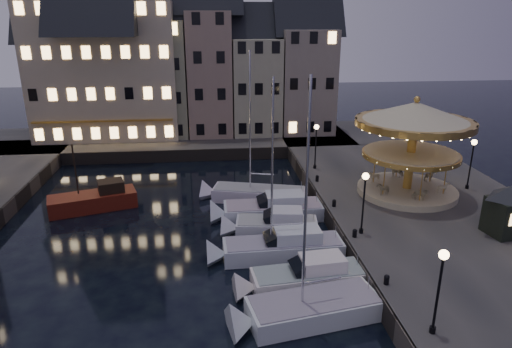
{
  "coord_description": "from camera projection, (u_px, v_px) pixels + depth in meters",
  "views": [
    {
      "loc": [
        -2.46,
        -25.11,
        14.78
      ],
      "look_at": [
        1.0,
        8.0,
        3.2
      ],
      "focal_mm": 32.0,
      "sensor_mm": 36.0,
      "label": 1
    }
  ],
  "objects": [
    {
      "name": "motorboat_c",
      "position": [
        277.0,
        248.0,
        29.27
      ],
      "size": [
        8.73,
        2.44,
        11.6
      ],
      "color": "silver",
      "rests_on": "ground"
    },
    {
      "name": "motorboat_e",
      "position": [
        268.0,
        210.0,
        35.06
      ],
      "size": [
        8.56,
        2.51,
        2.15
      ],
      "color": "silver",
      "rests_on": "ground"
    },
    {
      "name": "streetlamp_d",
      "position": [
        472.0,
        157.0,
        36.69
      ],
      "size": [
        0.44,
        0.44,
        4.17
      ],
      "color": "black",
      "rests_on": "quay_east"
    },
    {
      "name": "motorboat_a",
      "position": [
        304.0,
        311.0,
        23.24
      ],
      "size": [
        7.96,
        3.88,
        13.18
      ],
      "color": "silver",
      "rests_on": "ground"
    },
    {
      "name": "streetlamp_b",
      "position": [
        364.0,
        194.0,
        29.01
      ],
      "size": [
        0.44,
        0.44,
        4.17
      ],
      "color": "black",
      "rests_on": "quay_east"
    },
    {
      "name": "townhouse_nd",
      "position": [
        209.0,
        65.0,
        53.59
      ],
      "size": [
        5.5,
        8.0,
        15.8
      ],
      "color": "gray",
      "rests_on": "quay_north"
    },
    {
      "name": "carousel",
      "position": [
        414.0,
        131.0,
        34.9
      ],
      "size": [
        8.91,
        8.91,
        7.8
      ],
      "color": "#C3B88F",
      "rests_on": "quay_east"
    },
    {
      "name": "quaywall_e",
      "position": [
        324.0,
        212.0,
        34.69
      ],
      "size": [
        0.15,
        44.0,
        1.3
      ],
      "primitive_type": "cube",
      "color": "#47423A",
      "rests_on": "ground"
    },
    {
      "name": "townhouse_na",
      "position": [
        59.0,
        80.0,
        52.39
      ],
      "size": [
        5.5,
        8.0,
        12.8
      ],
      "color": "slate",
      "rests_on": "quay_north"
    },
    {
      "name": "motorboat_b",
      "position": [
        302.0,
        279.0,
        25.87
      ],
      "size": [
        7.57,
        2.78,
        2.15
      ],
      "color": "white",
      "rests_on": "ground"
    },
    {
      "name": "motorboat_d",
      "position": [
        271.0,
        226.0,
        32.35
      ],
      "size": [
        6.85,
        3.01,
        2.15
      ],
      "color": "silver",
      "rests_on": "ground"
    },
    {
      "name": "quaywall_n",
      "position": [
        177.0,
        156.0,
        48.55
      ],
      "size": [
        48.0,
        0.15,
        1.3
      ],
      "primitive_type": "cube",
      "color": "#47423A",
      "rests_on": "ground"
    },
    {
      "name": "red_fishing_boat",
      "position": [
        95.0,
        201.0,
        36.72
      ],
      "size": [
        7.08,
        4.23,
        5.71
      ],
      "color": "maroon",
      "rests_on": "ground"
    },
    {
      "name": "hotel_corner",
      "position": [
        106.0,
        62.0,
        52.28
      ],
      "size": [
        17.6,
        9.0,
        16.8
      ],
      "color": "#C3B697",
      "rests_on": "quay_north"
    },
    {
      "name": "streetlamp_c",
      "position": [
        316.0,
        140.0,
        41.69
      ],
      "size": [
        0.44,
        0.44,
        4.17
      ],
      "color": "black",
      "rests_on": "quay_east"
    },
    {
      "name": "townhouse_nc",
      "position": [
        160.0,
        70.0,
        53.19
      ],
      "size": [
        6.82,
        8.0,
        14.8
      ],
      "color": "gray",
      "rests_on": "quay_north"
    },
    {
      "name": "ticket_kiosk",
      "position": [
        508.0,
        202.0,
        29.04
      ],
      "size": [
        3.26,
        3.26,
        3.81
      ],
      "color": "black",
      "rests_on": "quay_east"
    },
    {
      "name": "bollard_a",
      "position": [
        387.0,
        279.0,
        24.1
      ],
      "size": [
        0.3,
        0.3,
        0.57
      ],
      "color": "black",
      "rests_on": "quay_east"
    },
    {
      "name": "motorboat_f",
      "position": [
        253.0,
        194.0,
        38.43
      ],
      "size": [
        8.84,
        4.37,
        11.76
      ],
      "color": "silver",
      "rests_on": "ground"
    },
    {
      "name": "quay_north",
      "position": [
        163.0,
        142.0,
        53.99
      ],
      "size": [
        44.0,
        12.0,
        1.3
      ],
      "primitive_type": "cube",
      "color": "#474442",
      "rests_on": "ground"
    },
    {
      "name": "streetlamp_a",
      "position": [
        440.0,
        280.0,
        19.61
      ],
      "size": [
        0.44,
        0.44,
        4.17
      ],
      "color": "black",
      "rests_on": "quay_east"
    },
    {
      "name": "ground",
      "position": [
        253.0,
        264.0,
        28.68
      ],
      "size": [
        160.0,
        160.0,
        0.0
      ],
      "primitive_type": "plane",
      "color": "black",
      "rests_on": "ground"
    },
    {
      "name": "quay_east",
      "position": [
        425.0,
        208.0,
        35.48
      ],
      "size": [
        16.0,
        56.0,
        1.3
      ],
      "primitive_type": "cube",
      "color": "#474442",
      "rests_on": "ground"
    },
    {
      "name": "townhouse_ne",
      "position": [
        255.0,
        77.0,
        54.62
      ],
      "size": [
        6.16,
        8.0,
        12.8
      ],
      "color": "#AAA889",
      "rests_on": "quay_north"
    },
    {
      "name": "bollard_b",
      "position": [
        355.0,
        233.0,
        29.27
      ],
      "size": [
        0.3,
        0.3,
        0.57
      ],
      "color": "black",
      "rests_on": "quay_east"
    },
    {
      "name": "bollard_c",
      "position": [
        334.0,
        203.0,
        33.97
      ],
      "size": [
        0.3,
        0.3,
        0.57
      ],
      "color": "black",
      "rests_on": "quay_east"
    },
    {
      "name": "bollard_d",
      "position": [
        317.0,
        178.0,
        39.13
      ],
      "size": [
        0.3,
        0.3,
        0.57
      ],
      "color": "black",
      "rests_on": "quay_east"
    },
    {
      "name": "townhouse_nb",
      "position": [
        107.0,
        75.0,
        52.76
      ],
      "size": [
        6.16,
        8.0,
        13.8
      ],
      "color": "gray",
      "rests_on": "quay_north"
    },
    {
      "name": "townhouse_nf",
      "position": [
        305.0,
        73.0,
        55.05
      ],
      "size": [
        6.82,
        8.0,
        13.8
      ],
      "color": "gray",
      "rests_on": "quay_north"
    }
  ]
}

